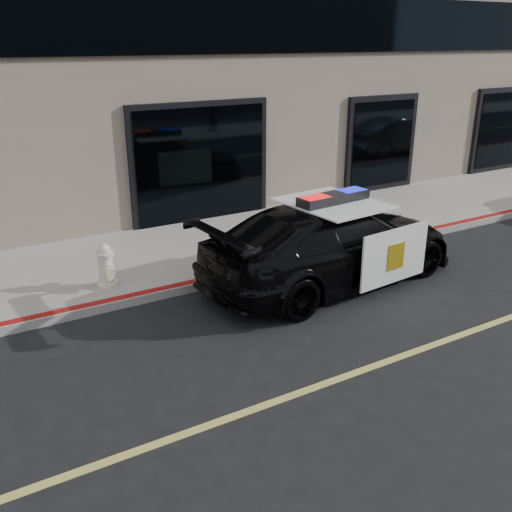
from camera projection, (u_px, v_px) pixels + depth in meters
ground at (462, 335)px, 8.60m from camera, size 120.00×120.00×0.00m
sidewalk_n at (276, 234)px, 12.80m from camera, size 60.00×3.50×0.15m
police_car at (331, 243)px, 10.24m from camera, size 2.99×5.46×1.66m
fire_hydrant at (106, 266)px, 9.79m from camera, size 0.36×0.49×0.79m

